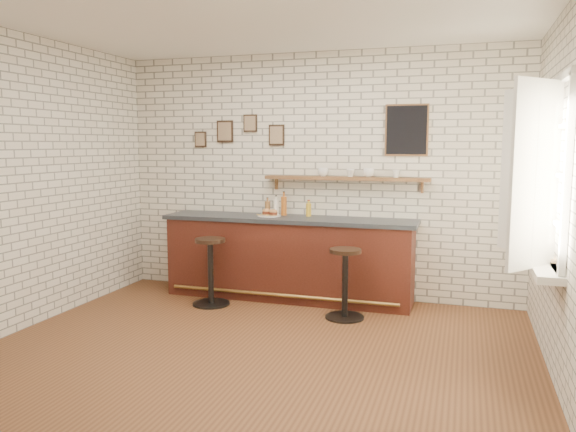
{
  "coord_description": "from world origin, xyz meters",
  "views": [
    {
      "loc": [
        1.77,
        -4.73,
        1.89
      ],
      "look_at": [
        -0.01,
        0.9,
        1.13
      ],
      "focal_mm": 35.0,
      "sensor_mm": 36.0,
      "label": 1
    }
  ],
  "objects_px": {
    "ciabatta_sandwich": "(270,212)",
    "bar_stool_left": "(211,269)",
    "shelf_cup_b": "(351,173)",
    "shelf_cup_d": "(396,174)",
    "book_upper": "(539,257)",
    "condiment_bottle_yellow": "(309,209)",
    "shelf_cup_a": "(323,172)",
    "bitters_bottle_amber": "(284,206)",
    "bitters_bottle_white": "(276,207)",
    "bar_counter": "(288,258)",
    "shelf_cup_c": "(369,173)",
    "bar_stool_right": "(345,281)",
    "bitters_bottle_brown": "(268,208)",
    "sandwich_plate": "(269,216)",
    "book_lower": "(539,259)"
  },
  "relations": [
    {
      "from": "ciabatta_sandwich",
      "to": "bar_stool_left",
      "type": "bearing_deg",
      "value": -134.89
    },
    {
      "from": "shelf_cup_b",
      "to": "shelf_cup_d",
      "type": "relative_size",
      "value": 1.02
    },
    {
      "from": "shelf_cup_d",
      "to": "book_upper",
      "type": "height_order",
      "value": "shelf_cup_d"
    },
    {
      "from": "shelf_cup_d",
      "to": "bar_stool_left",
      "type": "bearing_deg",
      "value": -171.52
    },
    {
      "from": "condiment_bottle_yellow",
      "to": "shelf_cup_a",
      "type": "relative_size",
      "value": 1.56
    },
    {
      "from": "bar_stool_left",
      "to": "shelf_cup_d",
      "type": "bearing_deg",
      "value": 19.99
    },
    {
      "from": "bitters_bottle_amber",
      "to": "book_upper",
      "type": "bearing_deg",
      "value": -30.19
    },
    {
      "from": "bitters_bottle_white",
      "to": "bar_stool_left",
      "type": "height_order",
      "value": "bitters_bottle_white"
    },
    {
      "from": "bar_counter",
      "to": "shelf_cup_c",
      "type": "distance_m",
      "value": 1.42
    },
    {
      "from": "bar_stool_right",
      "to": "shelf_cup_d",
      "type": "distance_m",
      "value": 1.44
    },
    {
      "from": "bitters_bottle_brown",
      "to": "shelf_cup_c",
      "type": "relative_size",
      "value": 1.66
    },
    {
      "from": "condiment_bottle_yellow",
      "to": "bar_stool_right",
      "type": "xyz_separation_m",
      "value": [
        0.61,
        -0.72,
        -0.68
      ]
    },
    {
      "from": "sandwich_plate",
      "to": "book_upper",
      "type": "bearing_deg",
      "value": -26.82
    },
    {
      "from": "bar_stool_left",
      "to": "book_upper",
      "type": "bearing_deg",
      "value": -14.83
    },
    {
      "from": "shelf_cup_a",
      "to": "shelf_cup_c",
      "type": "bearing_deg",
      "value": -12.98
    },
    {
      "from": "ciabatta_sandwich",
      "to": "shelf_cup_b",
      "type": "relative_size",
      "value": 2.48
    },
    {
      "from": "bar_stool_right",
      "to": "shelf_cup_b",
      "type": "bearing_deg",
      "value": 98.1
    },
    {
      "from": "condiment_bottle_yellow",
      "to": "book_lower",
      "type": "bearing_deg",
      "value": -33.45
    },
    {
      "from": "book_lower",
      "to": "bitters_bottle_white",
      "type": "bearing_deg",
      "value": 158.9
    },
    {
      "from": "book_lower",
      "to": "condiment_bottle_yellow",
      "type": "bearing_deg",
      "value": 154.83
    },
    {
      "from": "shelf_cup_a",
      "to": "shelf_cup_d",
      "type": "relative_size",
      "value": 1.36
    },
    {
      "from": "shelf_cup_d",
      "to": "book_lower",
      "type": "relative_size",
      "value": 0.45
    },
    {
      "from": "bar_stool_left",
      "to": "bar_counter",
      "type": "bearing_deg",
      "value": 34.63
    },
    {
      "from": "shelf_cup_c",
      "to": "shelf_cup_d",
      "type": "distance_m",
      "value": 0.32
    },
    {
      "from": "ciabatta_sandwich",
      "to": "book_upper",
      "type": "xyz_separation_m",
      "value": [
        2.87,
        -1.46,
        -0.1
      ]
    },
    {
      "from": "bar_counter",
      "to": "bitters_bottle_white",
      "type": "distance_m",
      "value": 0.65
    },
    {
      "from": "bitters_bottle_amber",
      "to": "shelf_cup_a",
      "type": "height_order",
      "value": "shelf_cup_a"
    },
    {
      "from": "bar_counter",
      "to": "book_upper",
      "type": "height_order",
      "value": "bar_counter"
    },
    {
      "from": "bar_counter",
      "to": "ciabatta_sandwich",
      "type": "xyz_separation_m",
      "value": [
        -0.24,
        0.01,
        0.55
      ]
    },
    {
      "from": "bar_stool_left",
      "to": "bar_stool_right",
      "type": "xyz_separation_m",
      "value": [
        1.62,
        -0.04,
        -0.01
      ]
    },
    {
      "from": "bar_stool_left",
      "to": "shelf_cup_c",
      "type": "relative_size",
      "value": 6.02
    },
    {
      "from": "bitters_bottle_white",
      "to": "sandwich_plate",
      "type": "bearing_deg",
      "value": -107.29
    },
    {
      "from": "shelf_cup_c",
      "to": "book_lower",
      "type": "height_order",
      "value": "shelf_cup_c"
    },
    {
      "from": "bar_counter",
      "to": "bar_stool_right",
      "type": "height_order",
      "value": "bar_counter"
    },
    {
      "from": "bitters_bottle_brown",
      "to": "book_lower",
      "type": "relative_size",
      "value": 1.02
    },
    {
      "from": "bitters_bottle_white",
      "to": "bar_stool_left",
      "type": "xyz_separation_m",
      "value": [
        -0.58,
        -0.69,
        -0.68
      ]
    },
    {
      "from": "bar_counter",
      "to": "ciabatta_sandwich",
      "type": "relative_size",
      "value": 12.82
    },
    {
      "from": "ciabatta_sandwich",
      "to": "shelf_cup_c",
      "type": "distance_m",
      "value": 1.29
    },
    {
      "from": "bitters_bottle_white",
      "to": "shelf_cup_d",
      "type": "bearing_deg",
      "value": 2.2
    },
    {
      "from": "bar_stool_right",
      "to": "shelf_cup_c",
      "type": "bearing_deg",
      "value": 82.12
    },
    {
      "from": "shelf_cup_a",
      "to": "book_upper",
      "type": "bearing_deg",
      "value": -49.17
    },
    {
      "from": "ciabatta_sandwich",
      "to": "book_lower",
      "type": "bearing_deg",
      "value": -26.98
    },
    {
      "from": "shelf_cup_d",
      "to": "shelf_cup_c",
      "type": "bearing_deg",
      "value": 168.49
    },
    {
      "from": "ciabatta_sandwich",
      "to": "shelf_cup_d",
      "type": "height_order",
      "value": "shelf_cup_d"
    },
    {
      "from": "bitters_bottle_amber",
      "to": "shelf_cup_a",
      "type": "distance_m",
      "value": 0.64
    },
    {
      "from": "bar_counter",
      "to": "condiment_bottle_yellow",
      "type": "relative_size",
      "value": 15.28
    },
    {
      "from": "bar_stool_right",
      "to": "shelf_cup_a",
      "type": "bearing_deg",
      "value": 119.9
    },
    {
      "from": "ciabatta_sandwich",
      "to": "shelf_cup_b",
      "type": "xyz_separation_m",
      "value": [
        0.96,
        0.19,
        0.49
      ]
    },
    {
      "from": "bitters_bottle_amber",
      "to": "bar_stool_right",
      "type": "distance_m",
      "value": 1.38
    },
    {
      "from": "shelf_cup_d",
      "to": "book_lower",
      "type": "distance_m",
      "value": 2.24
    }
  ]
}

